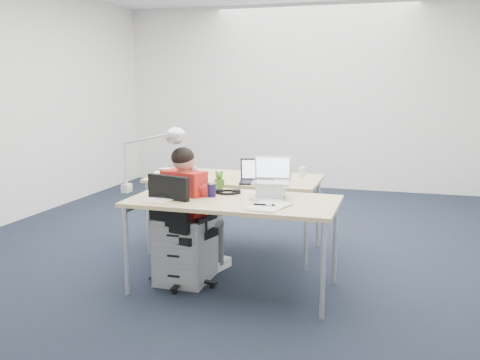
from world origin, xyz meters
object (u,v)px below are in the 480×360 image
Objects in this scene: office_chair at (183,252)px; headphones at (228,191)px; seated_person at (194,213)px; cordless_phone at (175,181)px; desk_near at (234,205)px; sunglasses at (278,197)px; book_stack at (171,184)px; can_koozie at (211,189)px; drawer_pedestal_far at (180,219)px; computer_mouse at (269,204)px; bear_figurine at (219,181)px; wireless_keyboard at (266,200)px; dark_laptop at (257,171)px; far_cup at (302,172)px; drawer_pedestal_near at (186,248)px; desk_far at (235,182)px; water_bottle at (193,178)px; desk_lamp at (144,159)px; silver_laptop at (271,178)px.

office_chair is 0.61m from headphones.
seated_person reaches higher than office_chair.
cordless_phone is (-0.45, -0.02, 0.07)m from headphones.
sunglasses is (0.32, 0.12, 0.06)m from desk_near.
office_chair is at bearing -46.62° from book_stack.
office_chair is 0.58m from can_koozie.
sunglasses reaches higher than drawer_pedestal_far.
seated_person is 11.45× the size of computer_mouse.
seated_person reaches higher than headphones.
cordless_phone reaches higher than headphones.
seated_person reaches higher than cordless_phone.
desk_near is at bearing -42.83° from bear_figurine.
computer_mouse is at bearing -29.51° from bear_figurine.
computer_mouse reaches higher than desk_near.
office_chair is at bearing -163.53° from wireless_keyboard.
dark_laptop reaches higher than far_cup.
wireless_keyboard is 0.84m from cordless_phone.
headphones is 1.83× the size of sunglasses.
headphones is at bearing 17.54° from drawer_pedestal_near.
dark_laptop is (0.11, 0.51, 0.09)m from headphones.
computer_mouse is 0.99m from book_stack.
computer_mouse is at bearing -55.10° from headphones.
desk_far is at bearing 132.73° from sunglasses.
drawer_pedestal_far is at bearing 131.91° from desk_near.
book_stack is at bearing -177.67° from sunglasses.
drawer_pedestal_far is at bearing 119.73° from water_bottle.
seated_person is at bearing -98.76° from desk_far.
seated_person is 1.94× the size of desk_lamp.
seated_person reaches higher than bear_figurine.
seated_person is at bearing -177.03° from sunglasses.
silver_laptop reaches higher than water_bottle.
book_stack is (-0.17, 0.10, 0.50)m from drawer_pedestal_near.
cordless_phone reaches higher than far_cup.
book_stack is at bearing -156.97° from bear_figurine.
desk_near is 13.71× the size of sunglasses.
office_chair is at bearing -134.38° from dark_laptop.
water_bottle is 0.71m from sunglasses.
dark_laptop is (0.28, -0.25, 0.16)m from desk_far.
computer_mouse is 0.93m from dark_laptop.
seated_person is at bearing 147.79° from computer_mouse.
drawer_pedestal_far is at bearing 118.62° from headphones.
office_chair is 1.66× the size of drawer_pedestal_far.
far_cup reaches higher than drawer_pedestal_near.
drawer_pedestal_near is at bearing 38.52° from desk_lamp.
bear_figurine is at bearing 94.24° from can_koozie.
drawer_pedestal_far is at bearing 151.43° from sunglasses.
office_chair is at bearing 159.38° from computer_mouse.
sunglasses is at bearing 20.51° from desk_near.
office_chair reaches higher than computer_mouse.
desk_far is at bearing 66.81° from book_stack.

